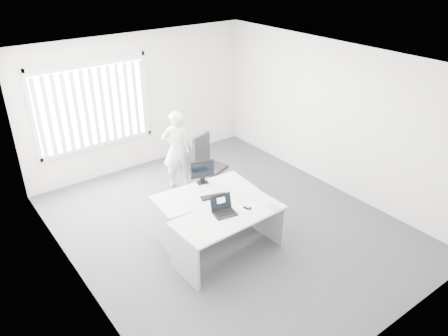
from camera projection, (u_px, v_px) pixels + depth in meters
ground at (228, 225)px, 7.50m from camera, size 6.00×6.00×0.00m
wall_back at (140, 102)px, 8.99m from camera, size 5.00×0.02×2.80m
wall_front at (395, 245)px, 4.72m from camera, size 5.00×0.02×2.80m
wall_left at (71, 201)px, 5.53m from camera, size 0.02×6.00×2.80m
wall_right at (334, 117)px, 8.19m from camera, size 0.02×6.00×2.80m
ceiling at (228, 62)px, 6.22m from camera, size 5.00×6.00×0.02m
window at (93, 105)px, 8.36m from camera, size 2.32×0.06×1.76m
blinds at (95, 107)px, 8.34m from camera, size 2.20×0.10×1.50m
desk_near at (229, 226)px, 6.51m from camera, size 1.70×0.84×0.76m
desk_far at (205, 203)px, 7.12m from camera, size 1.67×0.88×0.74m
office_chair at (209, 174)px, 8.43m from camera, size 0.80×0.80×1.11m
person at (177, 149)px, 8.37m from camera, size 0.68×0.58×1.57m
laptop at (225, 207)px, 6.35m from camera, size 0.38×0.35×0.26m
paper_sheet at (247, 207)px, 6.58m from camera, size 0.28×0.21×0.00m
mouse at (247, 207)px, 6.55m from camera, size 0.09×0.12×0.05m
booklet at (274, 207)px, 6.58m from camera, size 0.15×0.20×0.01m
keyboard at (214, 196)px, 6.90m from camera, size 0.44×0.25×0.02m
monitor at (202, 172)px, 7.22m from camera, size 0.43×0.23×0.41m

